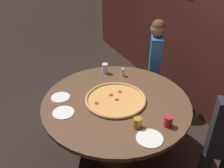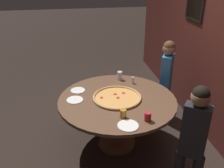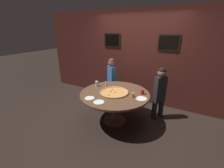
% 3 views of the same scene
% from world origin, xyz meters
% --- Properties ---
extents(ground_plane, '(24.00, 24.00, 0.00)m').
position_xyz_m(ground_plane, '(0.00, 0.00, 0.00)').
color(ground_plane, black).
extents(back_wall, '(6.40, 0.08, 2.60)m').
position_xyz_m(back_wall, '(0.00, 1.37, 1.30)').
color(back_wall, '#4C1E19').
rests_on(back_wall, ground_plane).
extents(dining_table, '(1.54, 1.54, 0.74)m').
position_xyz_m(dining_table, '(0.00, 0.00, 0.61)').
color(dining_table, brown).
rests_on(dining_table, ground_plane).
extents(giant_pizza, '(0.64, 0.64, 0.03)m').
position_xyz_m(giant_pizza, '(-0.01, -0.00, 0.75)').
color(giant_pizza, '#E0994C').
rests_on(giant_pizza, dining_table).
extents(drink_cup_front_edge, '(0.08, 0.08, 0.10)m').
position_xyz_m(drink_cup_front_edge, '(0.55, 0.24, 0.79)').
color(drink_cup_front_edge, '#B22328').
rests_on(drink_cup_front_edge, dining_table).
extents(drink_cup_by_shaker, '(0.07, 0.07, 0.10)m').
position_xyz_m(drink_cup_by_shaker, '(0.44, -0.02, 0.79)').
color(drink_cup_by_shaker, '#BC7A23').
rests_on(drink_cup_by_shaker, dining_table).
extents(drink_cup_far_right, '(0.07, 0.07, 0.13)m').
position_xyz_m(drink_cup_far_right, '(-0.58, 0.15, 0.80)').
color(drink_cup_far_right, silver).
rests_on(drink_cup_far_right, dining_table).
extents(white_plate_left_side, '(0.21, 0.21, 0.01)m').
position_xyz_m(white_plate_left_side, '(-0.06, -0.55, 0.74)').
color(white_plate_left_side, white).
rests_on(white_plate_left_side, dining_table).
extents(white_plate_right_side, '(0.23, 0.23, 0.01)m').
position_xyz_m(white_plate_right_side, '(0.61, 0.00, 0.74)').
color(white_plate_right_side, white).
rests_on(white_plate_right_side, dining_table).
extents(white_plate_near_front, '(0.20, 0.20, 0.01)m').
position_xyz_m(white_plate_near_front, '(-0.32, -0.50, 0.74)').
color(white_plate_near_front, white).
rests_on(white_plate_near_front, dining_table).
extents(condiment_shaker, '(0.04, 0.04, 0.10)m').
position_xyz_m(condiment_shaker, '(-0.42, 0.31, 0.79)').
color(condiment_shaker, silver).
rests_on(condiment_shaker, dining_table).
extents(diner_far_right, '(0.34, 0.28, 1.31)m').
position_xyz_m(diner_far_right, '(-0.58, 0.90, 0.74)').
color(diner_far_right, '#232328').
rests_on(diner_far_right, ground_plane).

